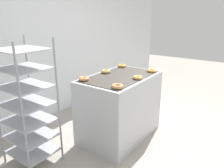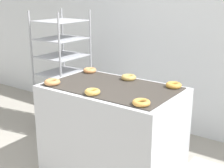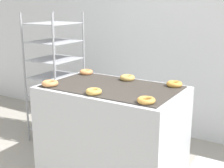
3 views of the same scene
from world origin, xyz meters
name	(u,v)px [view 3 (image 3 of 3)]	position (x,y,z in m)	size (l,w,h in m)	color
wall_back	(173,28)	(0.00, 2.12, 1.40)	(8.00, 0.05, 2.80)	silver
fryer_machine	(112,137)	(0.00, 0.64, 0.49)	(1.26, 0.78, 0.99)	#B7BABF
baking_rack_cart	(55,77)	(-1.18, 1.21, 0.81)	(0.51, 0.58, 1.60)	gray
donut_near_left	(50,83)	(-0.49, 0.37, 1.01)	(0.15, 0.15, 0.04)	tan
donut_near_center	(94,91)	(0.00, 0.35, 1.01)	(0.13, 0.13, 0.04)	gold
donut_near_right	(146,100)	(0.47, 0.37, 1.01)	(0.14, 0.14, 0.04)	gold
donut_far_left	(86,72)	(-0.48, 0.91, 1.01)	(0.14, 0.14, 0.05)	#D2874E
donut_far_center	(127,78)	(0.01, 0.91, 1.01)	(0.15, 0.15, 0.05)	tan
donut_far_right	(174,84)	(0.48, 0.93, 1.01)	(0.14, 0.14, 0.04)	gold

